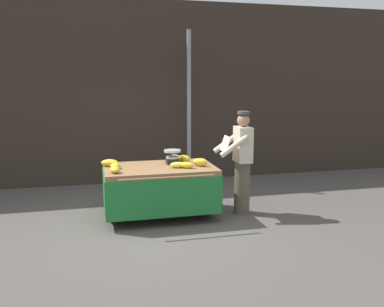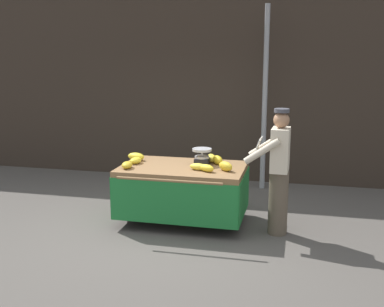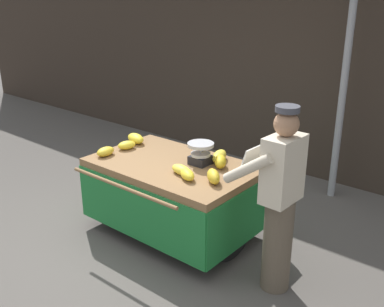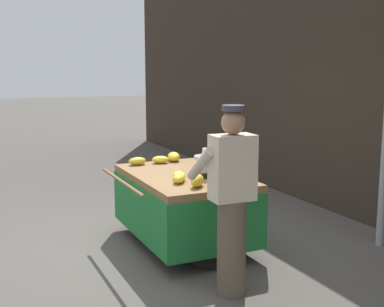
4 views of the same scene
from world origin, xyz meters
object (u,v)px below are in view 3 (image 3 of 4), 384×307
Objects in this scene: banana_bunch_1 at (127,145)px; banana_bunch_6 at (187,174)px; vendor_person at (279,200)px; banana_bunch_7 at (219,156)px; banana_bunch_5 at (106,151)px; banana_bunch_4 at (136,138)px; street_pole at (345,73)px; banana_bunch_3 at (220,162)px; banana_bunch_2 at (213,176)px; banana_bunch_0 at (181,170)px; weighing_scale at (201,153)px; banana_cart at (173,182)px.

banana_bunch_1 is 0.89× the size of banana_bunch_6.
banana_bunch_7 is at bearing 153.52° from vendor_person.
banana_bunch_1 is at bearing 176.33° from vendor_person.
banana_bunch_7 is at bearing 31.87° from banana_bunch_5.
banana_bunch_4 is at bearing 95.91° from banana_bunch_5.
vendor_person reaches higher than banana_bunch_6.
banana_bunch_6 reaches higher than banana_bunch_1.
banana_bunch_5 is 0.13× the size of vendor_person.
street_pole reaches higher than banana_bunch_3.
banana_bunch_2 is at bearing -13.44° from banana_bunch_4.
vendor_person is at bearing 1.69° from banana_bunch_0.
street_pole is 2.45m from banana_bunch_0.
banana_bunch_4 reaches higher than banana_bunch_5.
banana_bunch_7 is (0.08, 0.53, 0.01)m from banana_bunch_0.
weighing_scale is 0.97m from banana_bunch_1.
banana_bunch_2 is 0.26m from banana_bunch_6.
banana_bunch_7 reaches higher than banana_bunch_1.
banana_bunch_7 is at bearing 129.75° from banana_bunch_3.
street_pole reaches higher than banana_bunch_6.
weighing_scale is 1.17× the size of banana_bunch_6.
banana_cart is at bearing 0.35° from banana_bunch_1.
banana_bunch_6 is (1.17, -0.44, -0.01)m from banana_bunch_4.
banana_cart is 0.53m from banana_bunch_6.
banana_bunch_1 is (-1.68, -2.06, -0.74)m from street_pole.
banana_bunch_4 is (-1.02, 0.04, -0.06)m from weighing_scale.
weighing_scale is 1.10× the size of banana_bunch_2.
banana_bunch_4 is at bearing -133.52° from street_pole.
banana_bunch_5 reaches higher than banana_bunch_1.
banana_bunch_3 is at bearing 11.09° from banana_bunch_1.
banana_bunch_0 is at bearing -178.31° from vendor_person.
banana_cart is 7.00× the size of banana_bunch_2.
banana_bunch_5 is at bearing -156.02° from banana_bunch_3.
street_pole is 2.49m from banana_cart.
banana_bunch_2 is 1.11× the size of banana_bunch_5.
banana_bunch_4 is at bearing 170.80° from vendor_person.
banana_bunch_1 is at bearing -168.91° from banana_bunch_3.
banana_cart is 7.79× the size of banana_bunch_5.
street_pole reaches higher than banana_bunch_7.
banana_bunch_1 is 0.23m from banana_bunch_4.
banana_bunch_3 reaches higher than banana_bunch_7.
banana_bunch_0 and banana_bunch_1 have the same top height.
banana_bunch_6 is at bearing -29.94° from banana_cart.
banana_bunch_1 is at bearing 174.65° from banana_bunch_2.
banana_bunch_4 reaches higher than banana_cart.
banana_bunch_1 is (-0.97, 0.16, 0.00)m from banana_bunch_0.
banana_bunch_4 is 0.52m from banana_bunch_5.
banana_bunch_2 is 1.38m from banana_bunch_5.
weighing_scale is at bearing 110.62° from banana_bunch_6.
banana_bunch_0 is at bearing -174.16° from banana_bunch_2.
banana_bunch_2 is 0.92× the size of banana_bunch_4.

